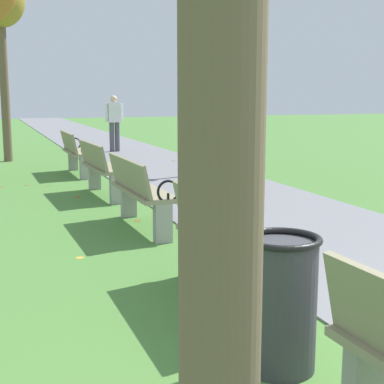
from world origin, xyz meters
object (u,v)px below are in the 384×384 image
at_px(park_bench_5, 76,152).
at_px(trash_bin, 280,302).
at_px(park_bench_3, 140,191).
at_px(pedestrian_walking, 114,120).
at_px(park_bench_4, 101,167).
at_px(park_bench_2, 228,244).
at_px(lamp_post, 250,64).
at_px(tree_3, 0,7).

xyz_separation_m(park_bench_5, trash_bin, (-0.15, -9.10, -0.06)).
distance_m(park_bench_3, pedestrian_walking, 9.81).
distance_m(park_bench_4, pedestrian_walking, 7.40).
height_order(park_bench_2, park_bench_3, same).
bearing_deg(lamp_post, park_bench_4, -150.06).
xyz_separation_m(park_bench_3, pedestrian_walking, (1.79, 9.63, 0.44)).
distance_m(park_bench_4, trash_bin, 6.35).
bearing_deg(pedestrian_walking, trash_bin, -98.18).
relative_size(park_bench_2, pedestrian_walking, 0.99).
height_order(park_bench_2, trash_bin, park_bench_2).
xyz_separation_m(park_bench_4, tree_3, (-1.24, 5.81, 3.27)).
xyz_separation_m(pedestrian_walking, lamp_post, (1.90, -5.04, 1.38)).
distance_m(park_bench_3, park_bench_5, 5.23).
xyz_separation_m(park_bench_4, lamp_post, (3.69, 2.13, 1.82)).
distance_m(park_bench_2, trash_bin, 1.15).
height_order(trash_bin, lamp_post, lamp_post).
distance_m(park_bench_5, lamp_post, 4.17).
bearing_deg(park_bench_3, park_bench_5, 90.00).
bearing_deg(tree_3, park_bench_4, -77.92).
distance_m(park_bench_4, park_bench_5, 2.76).
bearing_deg(park_bench_3, lamp_post, 51.20).
bearing_deg(park_bench_2, trash_bin, -97.34).
bearing_deg(park_bench_2, lamp_post, 63.26).
height_order(park_bench_3, trash_bin, park_bench_3).
distance_m(park_bench_3, trash_bin, 3.88).
relative_size(park_bench_5, pedestrian_walking, 0.99).
bearing_deg(park_bench_5, park_bench_4, -90.00).
relative_size(park_bench_3, park_bench_4, 0.99).
relative_size(pedestrian_walking, lamp_post, 0.47).
relative_size(park_bench_4, tree_3, 0.35).
height_order(park_bench_4, park_bench_5, same).
bearing_deg(park_bench_2, park_bench_3, 90.00).
bearing_deg(park_bench_2, park_bench_5, 90.00).
xyz_separation_m(park_bench_2, lamp_post, (3.69, 7.33, 1.82)).
xyz_separation_m(park_bench_2, pedestrian_walking, (1.79, 12.37, 0.44)).
height_order(park_bench_5, trash_bin, park_bench_5).
bearing_deg(trash_bin, tree_3, 95.15).
bearing_deg(park_bench_3, park_bench_2, -90.00).
bearing_deg(pedestrian_walking, park_bench_4, -104.06).
bearing_deg(tree_3, park_bench_3, -81.46).
relative_size(tree_3, trash_bin, 5.45).
bearing_deg(park_bench_3, tree_3, 98.54).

